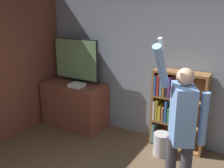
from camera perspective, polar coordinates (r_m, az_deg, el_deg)
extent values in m
cube|color=gray|center=(4.43, 14.72, 3.62)|extent=(7.19, 0.06, 2.70)
cube|color=brown|center=(4.79, -22.49, 3.87)|extent=(0.06, 4.26, 2.70)
cube|color=brown|center=(5.23, -8.07, -4.46)|extent=(1.20, 0.63, 0.87)
cylinder|color=black|center=(5.15, -7.60, 0.55)|extent=(0.22, 0.22, 0.03)
cylinder|color=black|center=(5.14, -7.62, 0.98)|extent=(0.06, 0.06, 0.05)
cube|color=black|center=(5.05, -7.80, 5.34)|extent=(0.98, 0.04, 0.79)
cube|color=#6B9360|center=(5.03, -7.96, 5.30)|extent=(0.94, 0.01, 0.75)
cube|color=white|center=(4.85, -7.70, -0.27)|extent=(0.25, 0.22, 0.07)
cube|color=brown|center=(4.56, 9.22, -4.74)|extent=(0.04, 0.28, 1.32)
cube|color=brown|center=(4.36, 19.57, -6.58)|extent=(0.04, 0.28, 1.32)
cube|color=brown|center=(4.56, 14.75, -5.09)|extent=(0.87, 0.01, 1.32)
cube|color=brown|center=(4.72, 13.70, -12.91)|extent=(0.80, 0.28, 0.04)
cube|color=brown|center=(4.52, 14.07, -8.25)|extent=(0.80, 0.28, 0.04)
cube|color=brown|center=(4.36, 14.47, -2.98)|extent=(0.80, 0.28, 0.04)
cube|color=brown|center=(4.24, 14.89, 2.40)|extent=(0.80, 0.28, 0.04)
cube|color=#5B8E99|center=(4.72, 9.33, -10.15)|extent=(0.04, 0.25, 0.35)
cube|color=orange|center=(4.72, 9.70, -11.04)|extent=(0.02, 0.21, 0.23)
cube|color=#338447|center=(4.72, 10.19, -11.08)|extent=(0.03, 0.23, 0.23)
cube|color=red|center=(4.70, 10.72, -11.12)|extent=(0.04, 0.23, 0.24)
cube|color=beige|center=(4.54, 9.54, -5.35)|extent=(0.04, 0.24, 0.33)
cube|color=gold|center=(4.52, 10.11, -5.33)|extent=(0.03, 0.24, 0.35)
cube|color=gold|center=(4.51, 10.57, -6.04)|extent=(0.04, 0.20, 0.26)
cube|color=#99663D|center=(4.49, 11.23, -6.24)|extent=(0.04, 0.20, 0.25)
cube|color=#2D569E|center=(4.47, 11.95, -5.63)|extent=(0.04, 0.23, 0.36)
cube|color=#338447|center=(4.47, 12.58, -6.34)|extent=(0.04, 0.23, 0.26)
cube|color=#2D569E|center=(4.40, 9.80, -0.03)|extent=(0.04, 0.24, 0.33)
cube|color=red|center=(4.37, 10.40, -0.01)|extent=(0.04, 0.23, 0.35)
cube|color=#5B8E99|center=(4.35, 10.99, -0.10)|extent=(0.04, 0.21, 0.35)
cube|color=orange|center=(4.35, 11.62, -0.08)|extent=(0.02, 0.26, 0.36)
cube|color=#232328|center=(4.32, 12.07, -0.48)|extent=(0.04, 0.21, 0.32)
cube|color=#7A3889|center=(4.33, 12.72, -0.46)|extent=(0.03, 0.26, 0.33)
cube|color=#6B93D1|center=(2.99, 15.07, -6.19)|extent=(0.38, 0.46, 0.64)
sphere|color=tan|center=(2.86, 15.70, 1.53)|extent=(0.19, 0.19, 0.19)
cylinder|color=#6B93D1|center=(2.96, 19.32, -7.18)|extent=(0.09, 0.09, 0.59)
cylinder|color=#6B93D1|center=(2.79, 10.71, 3.64)|extent=(0.09, 0.41, 0.54)
cube|color=white|center=(2.69, 10.56, 8.55)|extent=(0.04, 0.09, 0.14)
cylinder|color=#B7B7BC|center=(4.37, 10.74, -12.74)|extent=(0.27, 0.27, 0.37)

